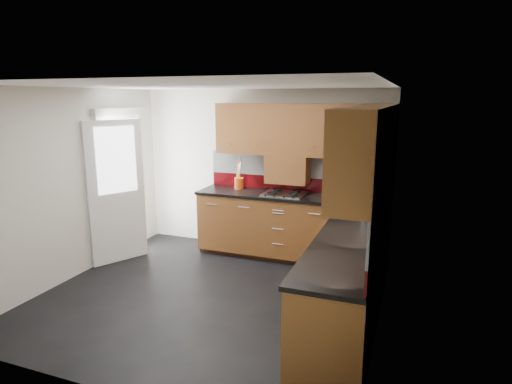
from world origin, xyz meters
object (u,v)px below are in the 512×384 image
at_px(toaster, 368,193).
at_px(utensil_pot, 239,182).
at_px(food_processor, 370,198).
at_px(gas_hob, 284,194).

bearing_deg(toaster, utensil_pot, 178.54).
relative_size(utensil_pot, food_processor, 1.54).
bearing_deg(utensil_pot, toaster, -1.46).
xyz_separation_m(gas_hob, food_processor, (1.21, -0.40, 0.13)).
height_order(utensil_pot, food_processor, utensil_pot).
bearing_deg(toaster, food_processor, -81.41).
bearing_deg(utensil_pot, gas_hob, -11.51).
bearing_deg(food_processor, toaster, 98.59).
xyz_separation_m(gas_hob, toaster, (1.14, 0.11, 0.08)).
distance_m(utensil_pot, toaster, 1.89).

